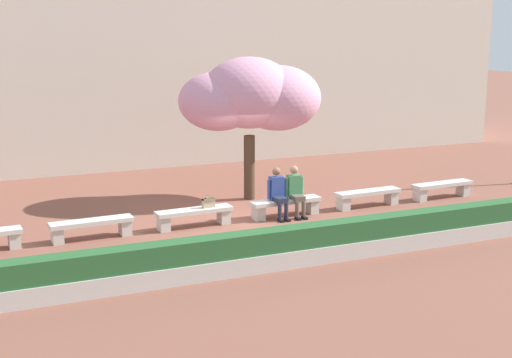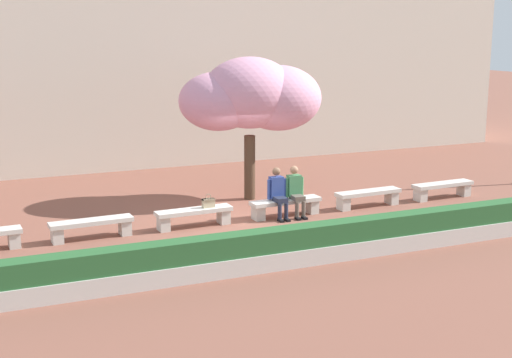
{
  "view_description": "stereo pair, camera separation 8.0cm",
  "coord_description": "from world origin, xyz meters",
  "px_view_note": "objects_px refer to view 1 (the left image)",
  "views": [
    {
      "loc": [
        -6.57,
        -15.78,
        4.73
      ],
      "look_at": [
        0.49,
        0.2,
        1.0
      ],
      "focal_mm": 50.0,
      "sensor_mm": 36.0,
      "label": 1
    },
    {
      "loc": [
        -6.49,
        -15.81,
        4.73
      ],
      "look_at": [
        0.49,
        0.2,
        1.0
      ],
      "focal_mm": 50.0,
      "sensor_mm": 36.0,
      "label": 2
    }
  ],
  "objects_px": {
    "stone_bench_east_end": "(368,196)",
    "person_seated_left": "(278,191)",
    "stone_bench_near_east": "(286,205)",
    "stone_bench_far_east": "(442,188)",
    "cherry_tree_main": "(251,97)",
    "stone_bench_near_west": "(92,226)",
    "stone_bench_center": "(194,215)",
    "handbag": "(209,202)",
    "person_seated_right": "(295,189)"
  },
  "relations": [
    {
      "from": "stone_bench_east_end",
      "to": "person_seated_left",
      "type": "distance_m",
      "value": 2.73
    },
    {
      "from": "stone_bench_near_east",
      "to": "stone_bench_far_east",
      "type": "bearing_deg",
      "value": 0.0
    },
    {
      "from": "cherry_tree_main",
      "to": "stone_bench_near_west",
      "type": "bearing_deg",
      "value": -156.23
    },
    {
      "from": "stone_bench_center",
      "to": "stone_bench_near_east",
      "type": "bearing_deg",
      "value": 0.0
    },
    {
      "from": "stone_bench_near_west",
      "to": "handbag",
      "type": "xyz_separation_m",
      "value": [
        2.83,
        -0.0,
        0.27
      ]
    },
    {
      "from": "stone_bench_near_west",
      "to": "handbag",
      "type": "height_order",
      "value": "handbag"
    },
    {
      "from": "stone_bench_far_east",
      "to": "person_seated_right",
      "type": "relative_size",
      "value": 1.47
    },
    {
      "from": "stone_bench_center",
      "to": "stone_bench_far_east",
      "type": "height_order",
      "value": "same"
    },
    {
      "from": "stone_bench_near_east",
      "to": "cherry_tree_main",
      "type": "bearing_deg",
      "value": 91.08
    },
    {
      "from": "person_seated_left",
      "to": "stone_bench_center",
      "type": "bearing_deg",
      "value": 178.61
    },
    {
      "from": "person_seated_right",
      "to": "handbag",
      "type": "relative_size",
      "value": 3.81
    },
    {
      "from": "stone_bench_near_west",
      "to": "person_seated_right",
      "type": "xyz_separation_m",
      "value": [
        5.16,
        -0.05,
        0.39
      ]
    },
    {
      "from": "stone_bench_near_west",
      "to": "person_seated_left",
      "type": "xyz_separation_m",
      "value": [
        4.66,
        -0.05,
        0.39
      ]
    },
    {
      "from": "stone_bench_far_east",
      "to": "handbag",
      "type": "bearing_deg",
      "value": -179.96
    },
    {
      "from": "stone_bench_center",
      "to": "stone_bench_east_end",
      "type": "xyz_separation_m",
      "value": [
        4.91,
        -0.0,
        0.0
      ]
    },
    {
      "from": "stone_bench_east_end",
      "to": "stone_bench_far_east",
      "type": "relative_size",
      "value": 1.0
    },
    {
      "from": "stone_bench_near_east",
      "to": "person_seated_left",
      "type": "relative_size",
      "value": 1.47
    },
    {
      "from": "stone_bench_near_east",
      "to": "stone_bench_far_east",
      "type": "xyz_separation_m",
      "value": [
        4.91,
        0.0,
        0.0
      ]
    },
    {
      "from": "stone_bench_near_west",
      "to": "stone_bench_far_east",
      "type": "bearing_deg",
      "value": -0.0
    },
    {
      "from": "person_seated_left",
      "to": "person_seated_right",
      "type": "height_order",
      "value": "same"
    },
    {
      "from": "stone_bench_east_end",
      "to": "person_seated_left",
      "type": "height_order",
      "value": "person_seated_left"
    },
    {
      "from": "stone_bench_near_east",
      "to": "cherry_tree_main",
      "type": "distance_m",
      "value": 3.33
    },
    {
      "from": "person_seated_right",
      "to": "handbag",
      "type": "distance_m",
      "value": 2.33
    },
    {
      "from": "stone_bench_near_east",
      "to": "stone_bench_east_end",
      "type": "xyz_separation_m",
      "value": [
        2.46,
        -0.0,
        0.0
      ]
    },
    {
      "from": "stone_bench_center",
      "to": "cherry_tree_main",
      "type": "distance_m",
      "value": 4.12
    },
    {
      "from": "stone_bench_east_end",
      "to": "handbag",
      "type": "bearing_deg",
      "value": -179.94
    },
    {
      "from": "stone_bench_near_west",
      "to": "stone_bench_east_end",
      "type": "distance_m",
      "value": 7.37
    },
    {
      "from": "stone_bench_center",
      "to": "stone_bench_far_east",
      "type": "bearing_deg",
      "value": 0.0
    },
    {
      "from": "stone_bench_near_west",
      "to": "person_seated_right",
      "type": "relative_size",
      "value": 1.47
    },
    {
      "from": "stone_bench_near_east",
      "to": "person_seated_left",
      "type": "distance_m",
      "value": 0.47
    },
    {
      "from": "stone_bench_near_west",
      "to": "stone_bench_center",
      "type": "relative_size",
      "value": 1.0
    },
    {
      "from": "stone_bench_east_end",
      "to": "stone_bench_near_east",
      "type": "bearing_deg",
      "value": 180.0
    },
    {
      "from": "handbag",
      "to": "stone_bench_far_east",
      "type": "bearing_deg",
      "value": 0.04
    },
    {
      "from": "handbag",
      "to": "cherry_tree_main",
      "type": "distance_m",
      "value": 3.74
    },
    {
      "from": "cherry_tree_main",
      "to": "person_seated_left",
      "type": "bearing_deg",
      "value": -95.41
    },
    {
      "from": "stone_bench_near_east",
      "to": "stone_bench_center",
      "type": "bearing_deg",
      "value": 180.0
    },
    {
      "from": "stone_bench_near_west",
      "to": "stone_bench_far_east",
      "type": "relative_size",
      "value": 1.0
    },
    {
      "from": "person_seated_right",
      "to": "stone_bench_near_west",
      "type": "bearing_deg",
      "value": 179.41
    },
    {
      "from": "stone_bench_center",
      "to": "stone_bench_near_east",
      "type": "xyz_separation_m",
      "value": [
        2.46,
        0.0,
        0.0
      ]
    },
    {
      "from": "stone_bench_near_east",
      "to": "person_seated_right",
      "type": "bearing_deg",
      "value": -12.29
    },
    {
      "from": "stone_bench_far_east",
      "to": "cherry_tree_main",
      "type": "bearing_deg",
      "value": 156.57
    },
    {
      "from": "stone_bench_center",
      "to": "person_seated_right",
      "type": "bearing_deg",
      "value": -1.13
    },
    {
      "from": "stone_bench_east_end",
      "to": "handbag",
      "type": "relative_size",
      "value": 5.61
    },
    {
      "from": "stone_bench_east_end",
      "to": "person_seated_left",
      "type": "xyz_separation_m",
      "value": [
        -2.7,
        -0.05,
        0.39
      ]
    },
    {
      "from": "stone_bench_near_east",
      "to": "handbag",
      "type": "xyz_separation_m",
      "value": [
        -2.08,
        -0.0,
        0.27
      ]
    },
    {
      "from": "cherry_tree_main",
      "to": "handbag",
      "type": "bearing_deg",
      "value": -133.52
    },
    {
      "from": "stone_bench_near_west",
      "to": "stone_bench_east_end",
      "type": "height_order",
      "value": "same"
    },
    {
      "from": "stone_bench_near_west",
      "to": "handbag",
      "type": "distance_m",
      "value": 2.84
    },
    {
      "from": "stone_bench_east_end",
      "to": "handbag",
      "type": "xyz_separation_m",
      "value": [
        -4.54,
        -0.0,
        0.27
      ]
    },
    {
      "from": "stone_bench_far_east",
      "to": "handbag",
      "type": "relative_size",
      "value": 5.61
    }
  ]
}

